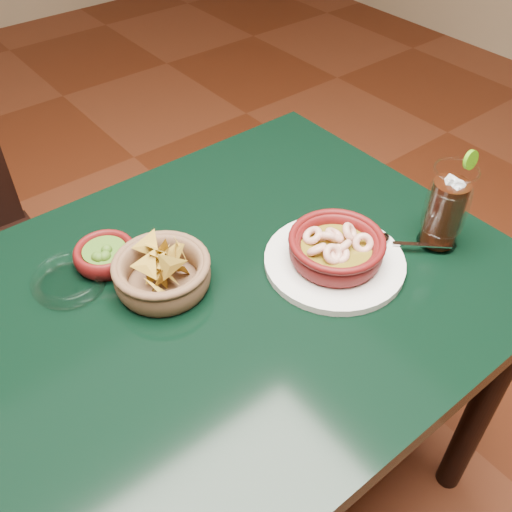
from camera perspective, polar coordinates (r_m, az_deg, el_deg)
ground at (r=1.61m, az=-4.73°, el=-23.53°), size 7.00×7.00×0.00m
dining_table at (r=1.05m, az=-6.74°, el=-9.05°), size 1.20×0.80×0.75m
shrimp_plate at (r=1.04m, az=7.99°, el=0.46°), size 0.32×0.26×0.07m
chip_basket at (r=1.00m, az=-9.36°, el=-1.64°), size 0.20×0.20×0.13m
guacamole_ramekin at (r=1.07m, az=-14.86°, el=0.12°), size 0.13×0.13×0.05m
cola_drink at (r=1.10m, az=18.47°, el=4.56°), size 0.17×0.17×0.19m
glass_ashtray at (r=1.05m, az=-18.18°, el=-2.34°), size 0.14×0.14×0.03m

